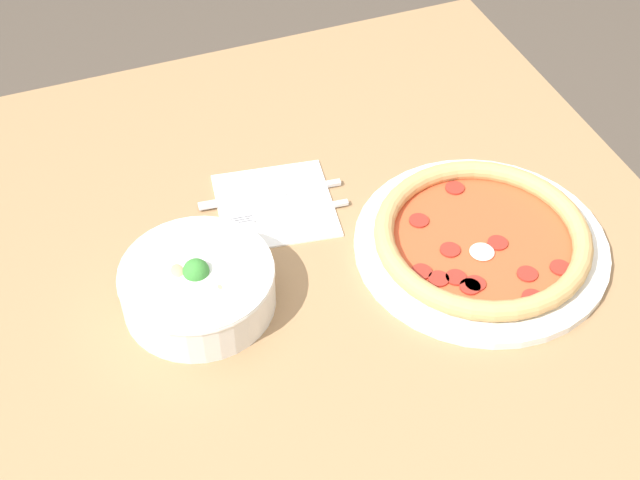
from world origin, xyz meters
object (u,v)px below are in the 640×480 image
object	(u,v)px
bowl	(198,284)
knife	(277,193)
fork	(282,214)
pizza	(482,240)

from	to	relation	value
bowl	knife	bearing A→B (deg)	-45.24
fork	bowl	bearing A→B (deg)	43.10
bowl	fork	bearing A→B (deg)	-53.28
pizza	fork	size ratio (longest dim) A/B	1.75
pizza	bowl	size ratio (longest dim) A/B	1.75
knife	pizza	bearing A→B (deg)	144.70
bowl	knife	size ratio (longest dim) A/B	0.94
fork	knife	world-z (taller)	same
pizza	bowl	bearing A→B (deg)	83.52
bowl	knife	world-z (taller)	bowl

